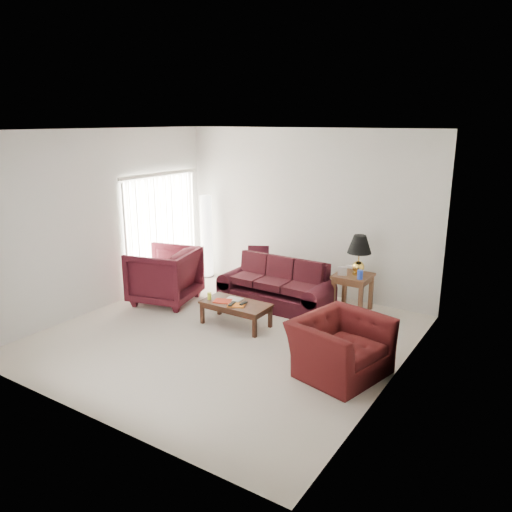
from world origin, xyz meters
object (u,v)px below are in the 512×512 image
(end_table, at_px, (352,293))
(sofa, at_px, (276,284))
(armchair_right, at_px, (340,347))
(coffee_table, at_px, (236,314))
(floor_lamp, at_px, (206,236))
(armchair_left, at_px, (164,275))

(end_table, bearing_deg, sofa, -156.10)
(end_table, height_order, armchair_right, armchair_right)
(armchair_right, height_order, coffee_table, armchair_right)
(floor_lamp, relative_size, coffee_table, 1.58)
(armchair_left, height_order, coffee_table, armchair_left)
(armchair_right, relative_size, coffee_table, 1.04)
(sofa, bearing_deg, end_table, 23.03)
(armchair_left, xyz_separation_m, armchair_right, (3.66, -0.74, -0.12))
(sofa, distance_m, armchair_right, 2.48)
(coffee_table, bearing_deg, armchair_right, 3.32)
(sofa, relative_size, armchair_right, 1.74)
(armchair_left, relative_size, armchair_right, 0.95)
(armchair_left, bearing_deg, armchair_right, 65.00)
(end_table, xyz_separation_m, floor_lamp, (-3.25, 0.20, 0.53))
(sofa, distance_m, coffee_table, 1.07)
(floor_lamp, distance_m, coffee_table, 2.72)
(armchair_left, bearing_deg, sofa, 102.31)
(armchair_right, bearing_deg, end_table, 32.05)
(armchair_left, bearing_deg, coffee_table, 69.93)
(floor_lamp, xyz_separation_m, armchair_left, (0.30, -1.58, -0.36))
(armchair_left, distance_m, armchair_right, 3.73)
(floor_lamp, height_order, coffee_table, floor_lamp)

